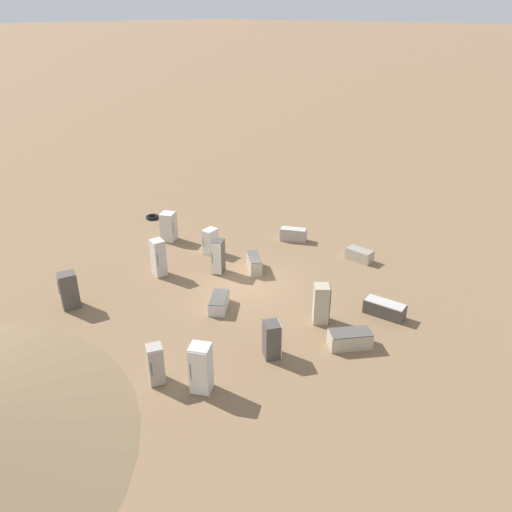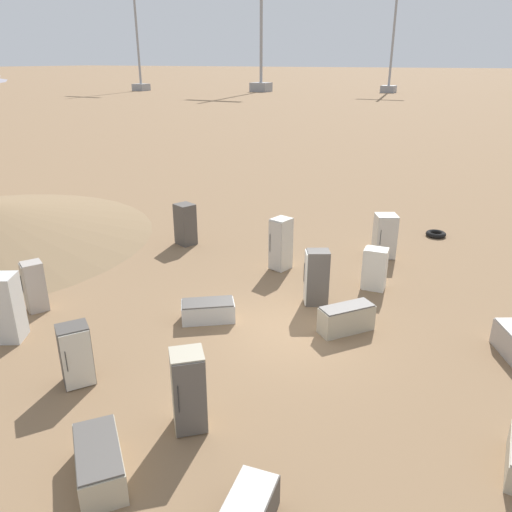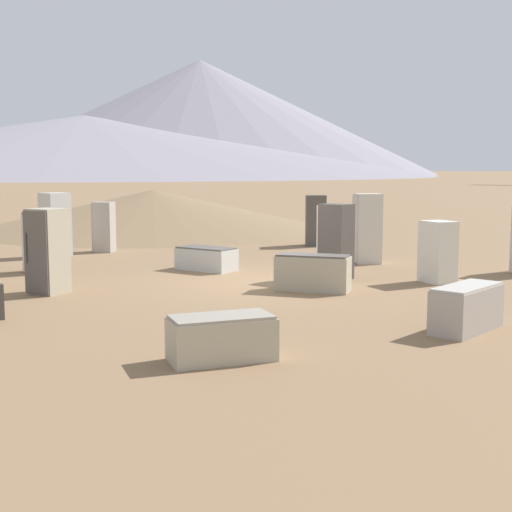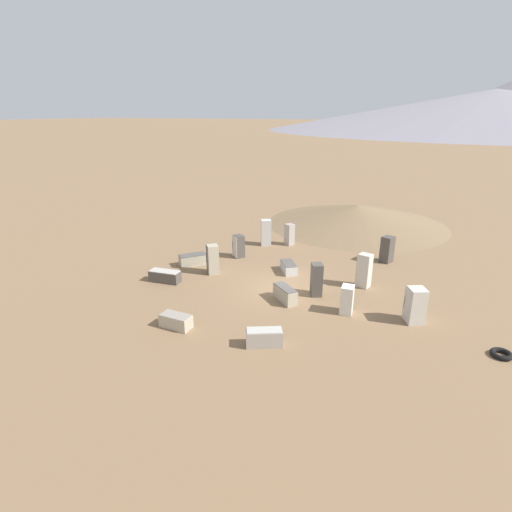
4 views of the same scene
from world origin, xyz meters
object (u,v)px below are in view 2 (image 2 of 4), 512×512
Objects in this scene: discarded_fridge_2 at (76,355)px; discarded_fridge_14 at (34,286)px; discarded_fridge_12 at (189,391)px; discarded_fridge_10 at (375,269)px; discarded_fridge_3 at (316,277)px; discarded_fridge_7 at (7,308)px; discarded_fridge_1 at (208,311)px; power_pylon_3 at (139,54)px; discarded_fridge_4 at (99,462)px; power_pylon_2 at (261,43)px; scrap_tire at (436,234)px; discarded_fridge_5 at (385,236)px; power_pylon_1 at (392,55)px; discarded_fridge_13 at (346,319)px; discarded_fridge_0 at (281,244)px; discarded_fridge_11 at (185,224)px.

discarded_fridge_14 is (3.94, -2.16, 0.03)m from discarded_fridge_2.
discarded_fridge_2 is 0.85× the size of discarded_fridge_12.
discarded_fridge_10 is (-4.87, -8.44, -0.05)m from discarded_fridge_2.
discarded_fridge_7 is at bearing 103.37° from discarded_fridge_3.
discarded_fridge_7 is at bearing -86.58° from discarded_fridge_1.
discarded_fridge_7 is (-72.79, 94.51, -7.46)m from power_pylon_3.
discarded_fridge_3 reaches higher than discarded_fridge_4.
power_pylon_2 reaches higher than discarded_fridge_4.
discarded_fridge_7 is 2.23× the size of scrap_tire.
power_pylon_2 is at bearing -119.83° from discarded_fridge_2.
discarded_fridge_1 is at bearing 37.79° from discarded_fridge_5.
discarded_fridge_13 is at bearing 102.74° from power_pylon_1.
discarded_fridge_14 reaches higher than discarded_fridge_1.
discarded_fridge_7 reaches higher than discarded_fridge_2.
discarded_fridge_7 reaches higher than discarded_fridge_14.
discarded_fridge_7 is at bearing 113.19° from power_pylon_2.
discarded_fridge_12 is 7.52m from discarded_fridge_14.
discarded_fridge_0 is at bearing -118.38° from discarded_fridge_12.
power_pylon_2 is at bearing 23.49° from discarded_fridge_10.
discarded_fridge_3 is at bearing 140.35° from discarded_fridge_10.
discarded_fridge_13 is at bearing 22.92° from discarded_fridge_4.
power_pylon_3 is at bearing -34.04° from discarded_fridge_0.
power_pylon_2 is 22.86× the size of discarded_fridge_2.
discarded_fridge_12 reaches higher than discarded_fridge_4.
discarded_fridge_7 is at bearing -46.88° from discarded_fridge_12.
discarded_fridge_7 reaches higher than discarded_fridge_13.
discarded_fridge_14 is at bearing -2.13° from discarded_fridge_7.
power_pylon_2 is 17.95× the size of discarded_fridge_0.
discarded_fridge_4 is at bearing 78.72° from scrap_tire.
power_pylon_2 is 114.07m from discarded_fridge_7.
discarded_fridge_1 is 5.83m from discarded_fridge_10.
discarded_fridge_7 is 8.56m from discarded_fridge_11.
discarded_fridge_0 is at bearing -58.62° from discarded_fridge_7.
power_pylon_2 is 20.28× the size of discarded_fridge_5.
discarded_fridge_11 is at bearing -95.53° from discarded_fridge_12.
discarded_fridge_7 is 1.19× the size of discarded_fridge_13.
discarded_fridge_1 is at bearing 100.83° from discarded_fridge_0.
discarded_fridge_7 is 16.99m from scrap_tire.
discarded_fridge_0 is 10.63m from discarded_fridge_4.
discarded_fridge_10 is 0.83× the size of discarded_fridge_11.
power_pylon_1 is 14.64× the size of discarded_fridge_4.
discarded_fridge_11 reaches higher than discarded_fridge_10.
discarded_fridge_10 is (-52.79, 96.65, -10.03)m from power_pylon_2.
discarded_fridge_0 is 4.67m from discarded_fridge_11.
discarded_fridge_13 is (-3.83, -1.24, 0.09)m from discarded_fridge_1.
discarded_fridge_2 is 9.75m from discarded_fridge_11.
power_pylon_2 is 105.53m from scrap_tire.
discarded_fridge_5 is at bearing 120.68° from discarded_fridge_1.
discarded_fridge_11 is 0.96× the size of discarded_fridge_12.
power_pylon_2 is 1.28× the size of power_pylon_3.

